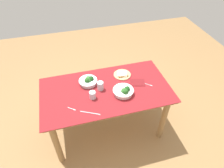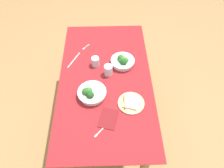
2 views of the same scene
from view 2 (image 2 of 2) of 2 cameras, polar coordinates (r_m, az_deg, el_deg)
name	(u,v)px [view 2 (image 2 of 2)]	position (r m, az deg, el deg)	size (l,w,h in m)	color
ground_plane	(107,120)	(2.49, -1.37, -9.49)	(6.00, 6.00, 0.00)	#9E7547
dining_table	(106,87)	(1.97, -1.71, -0.87)	(1.48, 0.80, 0.74)	maroon
broccoli_bowl_far	(123,61)	(1.97, 2.84, 6.05)	(0.22, 0.22, 0.10)	white
broccoli_bowl_near	(91,93)	(1.74, -5.60, -2.44)	(0.23, 0.23, 0.10)	white
bread_side_plate	(131,103)	(1.72, 5.05, -4.99)	(0.21, 0.21, 0.03)	#D6B27A
water_glass_center	(108,70)	(1.87, -0.97, 3.69)	(0.07, 0.07, 0.10)	silver
water_glass_side	(95,62)	(1.96, -4.40, 5.95)	(0.07, 0.07, 0.09)	silver
fork_by_far_bowl	(86,47)	(2.17, -7.00, 9.68)	(0.08, 0.07, 0.00)	#B7B7BC
fork_by_near_bowl	(99,133)	(1.60, -3.50, -12.76)	(0.08, 0.08, 0.00)	#B7B7BC
table_knife_left	(74,60)	(2.06, -10.07, 6.29)	(0.21, 0.01, 0.00)	#B7B7BC
napkin_folded_upper	(108,119)	(1.65, -0.98, -9.15)	(0.17, 0.13, 0.01)	maroon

